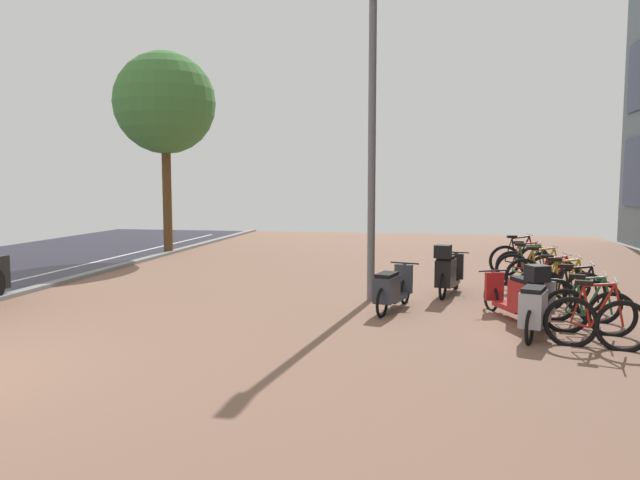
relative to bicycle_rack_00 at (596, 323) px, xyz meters
The scene contains 16 objects.
ground 6.71m from the bicycle_rack_00, 156.46° to the right, with size 21.00×40.00×0.13m.
bicycle_rack_00 is the anchor object (origin of this frame).
bicycle_rack_01 0.78m from the bicycle_rack_00, 83.38° to the left, with size 1.27×0.48×0.92m.
bicycle_rack_02 1.56m from the bicycle_rack_00, 86.30° to the left, with size 1.34×0.48×0.97m.
bicycle_rack_03 2.34m from the bicycle_rack_00, 87.61° to the left, with size 1.34×0.48×0.98m.
bicycle_rack_04 3.12m from the bicycle_rack_00, 88.34° to the left, with size 1.26×0.48×0.93m.
bicycle_rack_05 3.89m from the bicycle_rack_00, 90.12° to the left, with size 1.41×0.48×1.00m.
bicycle_rack_06 4.67m from the bicycle_rack_00, 91.60° to the left, with size 1.36×0.48×0.99m.
bicycle_rack_07 5.45m from the bicycle_rack_00, 90.68° to the left, with size 1.32×0.48×0.95m.
bicycle_rack_08 6.23m from the bicycle_rack_00, 90.93° to the left, with size 1.41×0.48×1.02m.
scooter_near 1.53m from the bicycle_rack_00, 120.18° to the left, with size 0.93×1.65×0.98m.
scooter_mid 3.83m from the bicycle_rack_00, 118.45° to the left, with size 0.71×1.71×1.05m.
scooter_far 3.30m from the bicycle_rack_00, 147.72° to the left, with size 0.72×1.68×0.77m.
scooter_extra 0.83m from the bicycle_rack_00, 145.32° to the left, with size 0.78×1.62×0.77m.
lamp_post 5.03m from the bicycle_rack_00, 140.60° to the left, with size 0.20×0.52×5.67m.
street_tree 14.01m from the bicycle_rack_00, 138.88° to the left, with size 3.03×3.03×6.07m.
Camera 1 is at (5.42, -5.46, 2.16)m, focal length 33.28 mm.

